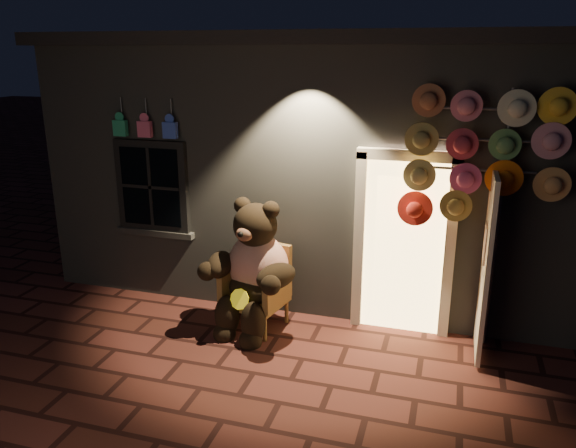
% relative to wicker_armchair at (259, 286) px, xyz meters
% --- Properties ---
extents(ground, '(60.00, 60.00, 0.00)m').
position_rel_wicker_armchair_xyz_m(ground, '(0.31, -1.08, -0.51)').
color(ground, '#5B2823').
rests_on(ground, ground).
extents(shop_building, '(7.30, 5.95, 3.51)m').
position_rel_wicker_armchair_xyz_m(shop_building, '(0.32, 2.91, 1.23)').
color(shop_building, slate).
rests_on(shop_building, ground).
extents(wicker_armchair, '(0.80, 0.75, 1.01)m').
position_rel_wicker_armchair_xyz_m(wicker_armchair, '(0.00, 0.00, 0.00)').
color(wicker_armchair, olive).
rests_on(wicker_armchair, ground).
extents(teddy_bear, '(1.20, 1.04, 1.68)m').
position_rel_wicker_armchair_xyz_m(teddy_bear, '(-0.02, -0.13, 0.25)').
color(teddy_bear, '#AB2D12').
rests_on(teddy_bear, ground).
extents(hat_rack, '(1.64, 0.22, 2.90)m').
position_rel_wicker_armchair_xyz_m(hat_rack, '(2.40, 0.20, 1.72)').
color(hat_rack, '#59595E').
rests_on(hat_rack, ground).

